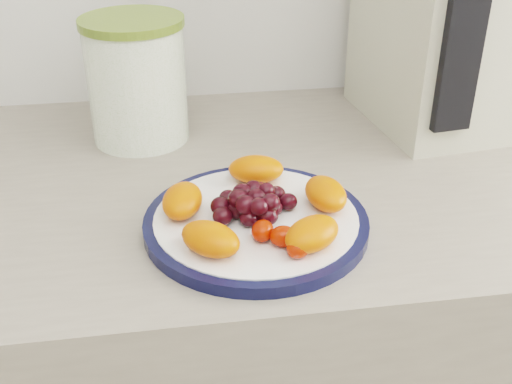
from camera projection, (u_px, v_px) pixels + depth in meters
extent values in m
cylinder|color=black|center=(256.00, 223.00, 0.76)|extent=(0.27, 0.27, 0.01)
cylinder|color=white|center=(256.00, 222.00, 0.76)|extent=(0.24, 0.24, 0.02)
cylinder|color=#446E11|center=(137.00, 84.00, 0.94)|extent=(0.19, 0.19, 0.17)
cylinder|color=olive|center=(131.00, 22.00, 0.89)|extent=(0.20, 0.20, 0.01)
cube|color=beige|center=(441.00, 20.00, 0.96)|extent=(0.21, 0.28, 0.32)
cube|color=black|center=(462.00, 45.00, 0.84)|extent=(0.06, 0.03, 0.24)
ellipsoid|color=#E34507|center=(326.00, 194.00, 0.76)|extent=(0.05, 0.08, 0.03)
ellipsoid|color=#E34507|center=(256.00, 169.00, 0.82)|extent=(0.08, 0.06, 0.03)
ellipsoid|color=#E34507|center=(182.00, 201.00, 0.75)|extent=(0.06, 0.08, 0.03)
ellipsoid|color=#E34507|center=(210.00, 239.00, 0.68)|extent=(0.08, 0.08, 0.03)
ellipsoid|color=#E34507|center=(312.00, 234.00, 0.69)|extent=(0.08, 0.08, 0.03)
ellipsoid|color=black|center=(256.00, 209.00, 0.75)|extent=(0.02, 0.02, 0.02)
ellipsoid|color=black|center=(274.00, 208.00, 0.75)|extent=(0.02, 0.02, 0.02)
ellipsoid|color=black|center=(263.00, 201.00, 0.76)|extent=(0.02, 0.02, 0.02)
ellipsoid|color=black|center=(245.00, 201.00, 0.76)|extent=(0.02, 0.02, 0.02)
ellipsoid|color=black|center=(238.00, 210.00, 0.74)|extent=(0.02, 0.02, 0.02)
ellipsoid|color=black|center=(249.00, 218.00, 0.73)|extent=(0.02, 0.02, 0.02)
ellipsoid|color=black|center=(268.00, 216.00, 0.73)|extent=(0.02, 0.02, 0.02)
ellipsoid|color=black|center=(288.00, 202.00, 0.76)|extent=(0.02, 0.02, 0.02)
ellipsoid|color=black|center=(276.00, 194.00, 0.78)|extent=(0.02, 0.02, 0.02)
ellipsoid|color=black|center=(260.00, 191.00, 0.78)|extent=(0.02, 0.02, 0.02)
ellipsoid|color=black|center=(242.00, 193.00, 0.78)|extent=(0.02, 0.02, 0.02)
ellipsoid|color=black|center=(228.00, 198.00, 0.77)|extent=(0.02, 0.02, 0.02)
ellipsoid|color=black|center=(221.00, 206.00, 0.75)|extent=(0.02, 0.02, 0.02)
ellipsoid|color=black|center=(223.00, 216.00, 0.73)|extent=(0.02, 0.02, 0.02)
ellipsoid|color=black|center=(256.00, 197.00, 0.74)|extent=(0.02, 0.02, 0.02)
ellipsoid|color=black|center=(266.00, 191.00, 0.75)|extent=(0.02, 0.02, 0.02)
ellipsoid|color=black|center=(253.00, 189.00, 0.76)|extent=(0.02, 0.02, 0.02)
ellipsoid|color=black|center=(242.00, 192.00, 0.75)|extent=(0.02, 0.02, 0.02)
ellipsoid|color=black|center=(239.00, 199.00, 0.74)|extent=(0.02, 0.02, 0.02)
ellipsoid|color=black|center=(245.00, 205.00, 0.73)|extent=(0.02, 0.02, 0.02)
ellipsoid|color=black|center=(259.00, 206.00, 0.72)|extent=(0.02, 0.02, 0.02)
ellipsoid|color=black|center=(270.00, 203.00, 0.73)|extent=(0.02, 0.02, 0.02)
ellipsoid|color=red|center=(283.00, 236.00, 0.70)|extent=(0.03, 0.03, 0.02)
ellipsoid|color=red|center=(306.00, 231.00, 0.70)|extent=(0.04, 0.03, 0.02)
ellipsoid|color=red|center=(299.00, 247.00, 0.68)|extent=(0.04, 0.04, 0.02)
ellipsoid|color=red|center=(263.00, 231.00, 0.70)|extent=(0.03, 0.04, 0.02)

